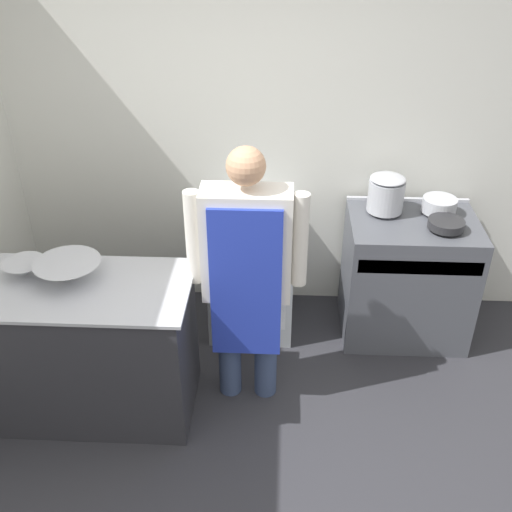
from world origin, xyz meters
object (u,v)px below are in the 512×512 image
Objects in this scene: stove at (406,277)px; saute_pan at (446,224)px; mixing_bowl at (69,271)px; fridge_unit at (252,274)px; person_cook at (247,267)px; sauce_pot at (439,205)px; stock_pot at (386,193)px.

saute_pan is (0.17, -0.11, 0.49)m from stove.
saute_pan is at bearing 17.16° from mixing_bowl.
fridge_unit is at bearing 173.39° from saute_pan.
person_cook reaches higher than stove.
sauce_pot is (2.24, 0.92, 0.00)m from mixing_bowl.
person_cook reaches higher than mixing_bowl.
saute_pan is (0.36, -0.23, -0.10)m from stock_pot.
sauce_pot is at bearing 33.60° from stove.
mixing_bowl reaches higher than saute_pan.
fridge_unit is 1.38m from sauce_pot.
stock_pot is 1.08× the size of saute_pan.
saute_pan is 0.23m from sauce_pot.
saute_pan reaches higher than fridge_unit.
stove is 1.38m from person_cook.
stove is 1.09m from fridge_unit.
saute_pan is at bearing -6.61° from fridge_unit.
sauce_pot is at bearing 33.28° from person_cook.
stove is 3.99× the size of sauce_pot.
mixing_bowl is (-0.99, -0.10, 0.00)m from person_cook.
fridge_unit is 2.21× the size of mixing_bowl.
stove is at bearing -146.40° from sauce_pot.
stove is at bearing -30.56° from stock_pot.
fridge_unit is 3.51× the size of saute_pan.
stock_pot is at bearing 42.82° from person_cook.
person_cook reaches higher than fridge_unit.
sauce_pot is at bearing -0.00° from stock_pot.
stock_pot reaches higher than stove.
person_cook reaches higher than sauce_pot.
sauce_pot is (1.25, 0.82, 0.01)m from person_cook.
sauce_pot is (0.17, 0.11, 0.51)m from stove.
mixing_bowl is 1.62× the size of sauce_pot.
fridge_unit is at bearing 90.97° from person_cook.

